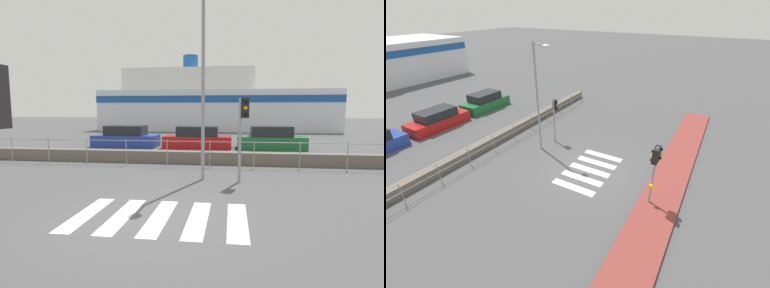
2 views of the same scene
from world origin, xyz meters
TOP-DOWN VIEW (x-y plane):
  - ground_plane at (0.00, 0.00)m, footprint 160.00×160.00m
  - sidewalk_brick at (0.00, -4.10)m, footprint 24.00×1.80m
  - crosswalk at (0.22, 0.00)m, footprint 4.05×2.40m
  - seawall at (0.00, 7.04)m, footprint 22.90×0.55m
  - harbor_fence at (-0.00, 6.17)m, footprint 20.65×0.04m
  - traffic_light_near at (-0.85, -3.67)m, footprint 0.58×0.41m
  - traffic_light_far at (2.24, 3.66)m, footprint 0.34×0.32m
  - streetlamp at (0.85, 3.69)m, footprint 0.32×1.10m
  - parked_car_red at (-0.33, 12.67)m, footprint 4.37×1.80m
  - parked_car_green at (4.32, 12.67)m, footprint 4.18×1.83m

SIDE VIEW (x-z plane):
  - ground_plane at x=0.00m, z-range 0.00..0.00m
  - crosswalk at x=0.22m, z-range 0.00..0.01m
  - sidewalk_brick at x=0.00m, z-range 0.00..0.12m
  - seawall at x=0.00m, z-range 0.00..0.56m
  - parked_car_red at x=-0.33m, z-range -0.10..1.30m
  - parked_car_green at x=4.32m, z-range -0.11..1.34m
  - harbor_fence at x=0.00m, z-range 0.19..1.36m
  - traffic_light_far at x=2.24m, z-range 0.68..3.57m
  - traffic_light_near at x=-0.85m, z-range 0.84..3.83m
  - streetlamp at x=0.85m, z-range 0.74..7.26m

